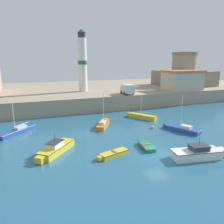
% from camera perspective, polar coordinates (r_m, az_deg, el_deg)
% --- Properties ---
extents(ground_plane, '(200.00, 200.00, 0.00)m').
position_cam_1_polar(ground_plane, '(25.68, 11.74, -10.94)').
color(ground_plane, '#28607F').
extents(quay_seawall, '(120.00, 40.00, 3.16)m').
position_cam_1_polar(quay_seawall, '(63.53, -9.61, 5.00)').
color(quay_seawall, gray).
rests_on(quay_seawall, ground).
extents(sailboat_blue_0, '(5.38, 5.33, 4.79)m').
position_cam_1_polar(sailboat_blue_0, '(34.95, -23.49, -4.55)').
color(sailboat_blue_0, '#284C9E').
rests_on(sailboat_blue_0, ground).
extents(sailboat_blue_2, '(3.32, 5.78, 5.48)m').
position_cam_1_polar(sailboat_blue_2, '(34.69, 17.87, -4.16)').
color(sailboat_blue_2, '#284C9E').
rests_on(sailboat_blue_2, ground).
extents(sailboat_orange_3, '(3.84, 5.52, 5.55)m').
position_cam_1_polar(sailboat_orange_3, '(35.56, -2.36, -3.12)').
color(sailboat_orange_3, orange).
rests_on(sailboat_orange_3, ground).
extents(motorboat_yellow_4, '(5.02, 5.40, 2.34)m').
position_cam_1_polar(motorboat_yellow_4, '(26.31, -14.48, -9.21)').
color(motorboat_yellow_4, yellow).
rests_on(motorboat_yellow_4, ground).
extents(motorboat_white_5, '(6.35, 2.88, 2.42)m').
position_cam_1_polar(motorboat_white_5, '(25.95, 21.51, -9.92)').
color(motorboat_white_5, white).
rests_on(motorboat_white_5, ground).
extents(sailboat_yellow_6, '(3.80, 5.58, 4.29)m').
position_cam_1_polar(sailboat_yellow_6, '(40.72, 7.84, -1.12)').
color(sailboat_yellow_6, yellow).
rests_on(sailboat_yellow_6, ground).
extents(dinghy_green_7, '(1.71, 3.54, 0.59)m').
position_cam_1_polar(dinghy_green_7, '(27.30, 8.97, -8.70)').
color(dinghy_green_7, '#237A4C').
rests_on(dinghy_green_7, ground).
extents(dinghy_yellow_8, '(4.02, 2.03, 0.59)m').
position_cam_1_polar(dinghy_yellow_8, '(24.78, 0.36, -10.85)').
color(dinghy_yellow_8, yellow).
rests_on(dinghy_yellow_8, ground).
extents(mooring_buoy, '(0.50, 0.50, 0.50)m').
position_cam_1_polar(mooring_buoy, '(35.06, 10.45, -3.85)').
color(mooring_buoy, yellow).
rests_on(mooring_buoy, ground).
extents(fortress, '(14.16, 14.16, 9.81)m').
position_cam_1_polar(fortress, '(70.82, 18.19, 9.26)').
color(fortress, gray).
rests_on(fortress, quay_seawall).
extents(lighthouse, '(2.14, 2.14, 14.50)m').
position_cam_1_polar(lighthouse, '(53.73, -7.73, 12.87)').
color(lighthouse, silver).
rests_on(lighthouse, quay_seawall).
extents(harbor_shed_mid_row, '(9.14, 6.55, 4.95)m').
position_cam_1_polar(harbor_shed_mid_row, '(58.68, 17.87, 7.91)').
color(harbor_shed_mid_row, '#BCB29E').
rests_on(harbor_shed_mid_row, quay_seawall).
extents(truck_on_quay, '(2.59, 4.51, 2.20)m').
position_cam_1_polar(truck_on_quay, '(48.96, 4.06, 6.08)').
color(truck_on_quay, silver).
rests_on(truck_on_quay, quay_seawall).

